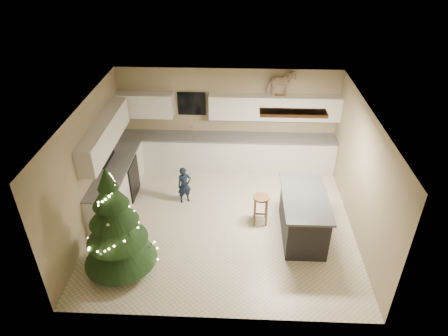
{
  "coord_description": "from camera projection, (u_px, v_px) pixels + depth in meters",
  "views": [
    {
      "loc": [
        0.31,
        -6.78,
        5.61
      ],
      "look_at": [
        0.0,
        0.35,
        1.15
      ],
      "focal_mm": 32.0,
      "sensor_mm": 36.0,
      "label": 1
    }
  ],
  "objects": [
    {
      "name": "room_shell",
      "position": [
        224.0,
        151.0,
        7.8
      ],
      "size": [
        5.52,
        5.02,
        2.61
      ],
      "color": "tan",
      "rests_on": "ground_plane"
    },
    {
      "name": "cabinetry",
      "position": [
        189.0,
        153.0,
        9.75
      ],
      "size": [
        5.5,
        3.2,
        2.0
      ],
      "color": "silver",
      "rests_on": "ground_plane"
    },
    {
      "name": "ground_plane",
      "position": [
        223.0,
        221.0,
        8.72
      ],
      "size": [
        5.5,
        5.5,
        0.0
      ],
      "primitive_type": "plane",
      "color": "beige"
    },
    {
      "name": "bar_stool",
      "position": [
        261.0,
        203.0,
        8.45
      ],
      "size": [
        0.35,
        0.35,
        0.66
      ],
      "rotation": [
        0.0,
        0.0,
        -0.27
      ],
      "color": "#8E5D34",
      "rests_on": "ground_plane"
    },
    {
      "name": "toddler",
      "position": [
        184.0,
        185.0,
        9.11
      ],
      "size": [
        0.39,
        0.34,
        0.89
      ],
      "primitive_type": "imported",
      "rotation": [
        0.0,
        0.0,
        0.47
      ],
      "color": "black",
      "rests_on": "ground_plane"
    },
    {
      "name": "island",
      "position": [
        303.0,
        216.0,
        8.12
      ],
      "size": [
        0.9,
        1.7,
        0.95
      ],
      "color": "black",
      "rests_on": "ground_plane"
    },
    {
      "name": "rocking_horse",
      "position": [
        281.0,
        84.0,
        9.43
      ],
      "size": [
        0.73,
        0.52,
        0.59
      ],
      "rotation": [
        0.0,
        0.0,
        1.94
      ],
      "color": "#8E5D34",
      "rests_on": "cabinetry"
    },
    {
      "name": "christmas_tree",
      "position": [
        116.0,
        230.0,
        7.1
      ],
      "size": [
        1.38,
        1.34,
        2.21
      ],
      "rotation": [
        0.0,
        0.0,
        0.18
      ],
      "color": "#3F2816",
      "rests_on": "ground_plane"
    }
  ]
}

